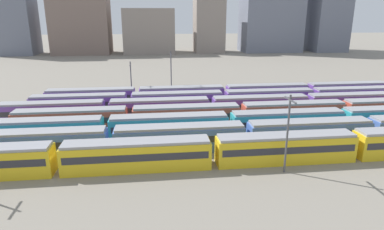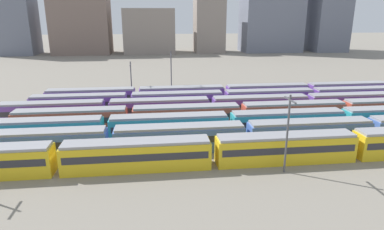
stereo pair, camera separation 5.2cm
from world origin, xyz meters
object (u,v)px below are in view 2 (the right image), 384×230
(train_track_4, at_px, (307,104))
(train_track_5, at_px, (313,97))
(train_track_2, at_px, (229,124))
(catenary_pole_0, at_px, (288,130))
(train_track_3, at_px, (344,111))
(train_track_6, at_px, (267,93))
(train_track_1, at_px, (369,130))
(catenary_pole_3, at_px, (131,79))
(train_track_0, at_px, (285,148))
(catenary_pole_1, at_px, (171,74))

(train_track_4, distance_m, train_track_5, 6.32)
(train_track_2, distance_m, catenary_pole_0, 14.30)
(train_track_3, height_order, train_track_4, same)
(train_track_3, relative_size, train_track_6, 1.20)
(train_track_2, xyz_separation_m, catenary_pole_0, (3.81, -13.35, 3.45))
(train_track_1, relative_size, catenary_pole_3, 12.81)
(train_track_0, bearing_deg, train_track_5, 57.86)
(train_track_2, xyz_separation_m, train_track_5, (21.35, 15.60, 0.00))
(train_track_0, height_order, train_track_1, same)
(train_track_1, relative_size, train_track_3, 1.00)
(train_track_3, distance_m, train_track_4, 6.79)
(train_track_4, relative_size, catenary_pole_3, 12.81)
(train_track_1, distance_m, train_track_2, 20.79)
(train_track_3, bearing_deg, train_track_0, -137.63)
(train_track_0, distance_m, catenary_pole_0, 4.70)
(catenary_pole_3, bearing_deg, train_track_2, -55.76)
(train_track_6, xyz_separation_m, catenary_pole_0, (-9.46, -34.15, 3.45))
(train_track_6, bearing_deg, train_track_1, -75.21)
(train_track_0, distance_m, train_track_5, 30.71)
(train_track_1, bearing_deg, train_track_6, 104.79)
(train_track_0, xyz_separation_m, catenary_pole_0, (-1.20, -2.95, 3.45))
(train_track_3, distance_m, train_track_6, 17.93)
(catenary_pole_1, bearing_deg, train_track_3, -31.83)
(train_track_0, height_order, train_track_4, same)
(train_track_5, relative_size, catenary_pole_3, 12.81)
(train_track_5, bearing_deg, catenary_pole_1, 164.44)
(train_track_1, xyz_separation_m, catenary_pole_1, (-27.78, 28.88, 4.11))
(train_track_1, distance_m, train_track_3, 10.59)
(train_track_4, height_order, train_track_6, same)
(train_track_1, distance_m, catenary_pole_3, 46.87)
(train_track_0, xyz_separation_m, train_track_2, (-5.01, 10.40, 0.00))
(train_track_0, relative_size, train_track_3, 0.83)
(train_track_3, relative_size, catenary_pole_1, 10.32)
(train_track_3, xyz_separation_m, catenary_pole_1, (-29.76, 18.48, 4.11))
(train_track_3, bearing_deg, train_track_2, -166.77)
(train_track_2, bearing_deg, train_track_4, 30.36)
(train_track_2, relative_size, train_track_3, 0.66)
(catenary_pole_0, height_order, catenary_pole_1, catenary_pole_1)
(train_track_0, distance_m, train_track_3, 23.15)
(train_track_5, height_order, catenary_pole_0, catenary_pole_0)
(train_track_4, bearing_deg, catenary_pole_1, 152.41)
(train_track_0, bearing_deg, catenary_pole_0, -112.21)
(train_track_5, distance_m, train_track_6, 9.61)
(train_track_2, height_order, train_track_5, same)
(train_track_6, relative_size, catenary_pole_0, 9.72)
(train_track_2, distance_m, train_track_6, 24.67)
(train_track_6, bearing_deg, train_track_4, -66.68)
(train_track_0, relative_size, train_track_2, 1.25)
(train_track_1, distance_m, catenary_pole_1, 40.28)
(train_track_0, height_order, train_track_3, same)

